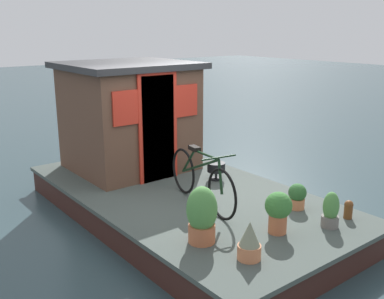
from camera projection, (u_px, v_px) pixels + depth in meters
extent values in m
plane|color=#2D4247|center=(184.00, 217.00, 6.93)|extent=(60.00, 60.00, 0.00)
cube|color=#424C47|center=(184.00, 193.00, 6.83)|extent=(5.33, 2.84, 0.06)
cube|color=#381E19|center=(184.00, 206.00, 6.88)|extent=(5.22, 2.79, 0.36)
cube|color=brown|center=(129.00, 119.00, 7.78)|extent=(1.74, 1.89, 1.75)
cube|color=#28282B|center=(127.00, 65.00, 7.53)|extent=(1.94, 2.09, 0.10)
cube|color=maroon|center=(158.00, 129.00, 7.11)|extent=(0.04, 0.60, 1.70)
cube|color=red|center=(158.00, 126.00, 7.09)|extent=(0.03, 0.72, 1.80)
cube|color=red|center=(186.00, 101.00, 7.34)|extent=(0.03, 0.44, 0.52)
cube|color=red|center=(126.00, 108.00, 6.66)|extent=(0.03, 0.44, 0.52)
torus|color=black|center=(222.00, 194.00, 5.74)|extent=(0.68, 0.16, 0.68)
torus|color=black|center=(183.00, 171.00, 6.67)|extent=(0.68, 0.16, 0.68)
cylinder|color=black|center=(200.00, 166.00, 6.19)|extent=(1.01, 0.21, 0.47)
cylinder|color=black|center=(206.00, 155.00, 5.99)|extent=(0.65, 0.15, 0.06)
cylinder|color=black|center=(189.00, 161.00, 6.47)|extent=(0.38, 0.10, 0.43)
cylinder|color=black|center=(220.00, 177.00, 5.72)|extent=(0.13, 0.06, 0.44)
cube|color=black|center=(194.00, 148.00, 6.26)|extent=(0.21, 0.13, 0.06)
cylinder|color=black|center=(219.00, 158.00, 5.70)|extent=(0.11, 0.50, 0.02)
cylinder|color=#B2603D|center=(202.00, 233.00, 5.18)|extent=(0.32, 0.32, 0.21)
ellipsoid|color=#4C8942|center=(202.00, 209.00, 5.10)|extent=(0.36, 0.36, 0.55)
cylinder|color=#B2603D|center=(278.00, 223.00, 5.41)|extent=(0.22, 0.22, 0.24)
sphere|color=#387533|center=(279.00, 205.00, 5.35)|extent=(0.33, 0.33, 0.33)
cylinder|color=#C6754C|center=(249.00, 252.00, 4.80)|extent=(0.26, 0.26, 0.16)
cone|color=gray|center=(250.00, 234.00, 4.75)|extent=(0.23, 0.23, 0.27)
cylinder|color=slate|center=(330.00, 221.00, 5.59)|extent=(0.22, 0.22, 0.14)
ellipsoid|color=#4C8942|center=(331.00, 206.00, 5.53)|extent=(0.20, 0.20, 0.37)
cylinder|color=#C6754C|center=(297.00, 203.00, 6.15)|extent=(0.21, 0.21, 0.14)
sphere|color=#2D602D|center=(297.00, 193.00, 6.11)|extent=(0.25, 0.25, 0.25)
cylinder|color=black|center=(216.00, 167.00, 7.29)|extent=(0.29, 0.29, 0.15)
cylinder|color=black|center=(216.00, 175.00, 7.33)|extent=(0.04, 0.04, 0.14)
cylinder|color=black|center=(216.00, 179.00, 7.35)|extent=(0.20, 0.20, 0.02)
cylinder|color=brown|center=(348.00, 211.00, 5.83)|extent=(0.11, 0.11, 0.19)
sphere|color=brown|center=(349.00, 205.00, 5.80)|extent=(0.12, 0.12, 0.12)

